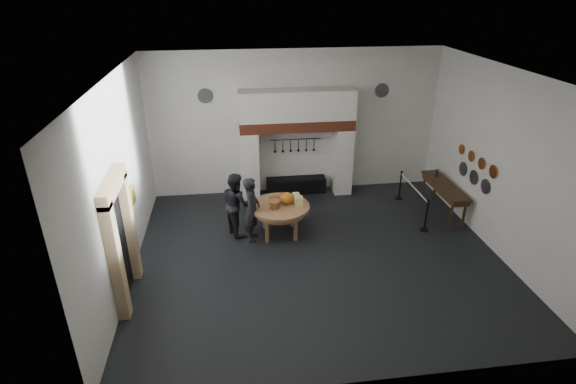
{
  "coord_description": "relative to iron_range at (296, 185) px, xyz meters",
  "views": [
    {
      "loc": [
        -2.01,
        -9.39,
        6.32
      ],
      "look_at": [
        -0.63,
        0.95,
        1.35
      ],
      "focal_mm": 28.0,
      "sensor_mm": 36.0,
      "label": 1
    }
  ],
  "objects": [
    {
      "name": "side_table",
      "position": [
        4.1,
        -1.94,
        0.62
      ],
      "size": [
        0.55,
        2.2,
        0.06
      ],
      "primitive_type": "cube",
      "color": "#3C2B16",
      "rests_on": "floor"
    },
    {
      "name": "work_table",
      "position": [
        -0.83,
        -2.57,
        0.59
      ],
      "size": [
        1.86,
        1.86,
        0.07
      ],
      "primitive_type": "cylinder",
      "rotation": [
        0.0,
        0.0,
        0.18
      ],
      "color": "#A57A4E",
      "rests_on": "floor"
    },
    {
      "name": "pewter_plate_right",
      "position": [
        4.46,
        -2.12,
        1.2
      ],
      "size": [
        0.03,
        0.4,
        0.4
      ],
      "primitive_type": "cylinder",
      "rotation": [
        0.0,
        1.57,
        0.0
      ],
      "color": "#4C4C51",
      "rests_on": "wall_right"
    },
    {
      "name": "pewter_jug",
      "position": [
        4.1,
        -1.34,
        0.76
      ],
      "size": [
        0.12,
        0.12,
        0.22
      ],
      "primitive_type": "cylinder",
      "color": "#47474C",
      "rests_on": "side_table"
    },
    {
      "name": "wall_right",
      "position": [
        4.5,
        -3.72,
        2.0
      ],
      "size": [
        0.02,
        8.0,
        4.5
      ],
      "primitive_type": "cube",
      "color": "silver",
      "rests_on": "floor"
    },
    {
      "name": "barrier_rope",
      "position": [
        3.17,
        -1.9,
        0.6
      ],
      "size": [
        0.04,
        2.0,
        0.04
      ],
      "primitive_type": "cylinder",
      "rotation": [
        1.57,
        0.0,
        0.0
      ],
      "color": "silver",
      "rests_on": "barrier_post_near"
    },
    {
      "name": "floor",
      "position": [
        0.0,
        -3.72,
        -0.25
      ],
      "size": [
        9.0,
        8.0,
        0.02
      ],
      "primitive_type": "cube",
      "color": "black",
      "rests_on": "ground"
    },
    {
      "name": "wall_plaque",
      "position": [
        -4.45,
        -2.92,
        1.35
      ],
      "size": [
        0.05,
        0.34,
        0.44
      ],
      "primitive_type": "cube",
      "color": "gold",
      "rests_on": "wall_left"
    },
    {
      "name": "cheese_block_big",
      "position": [
        -0.33,
        -2.62,
        0.74
      ],
      "size": [
        0.22,
        0.22,
        0.24
      ],
      "primitive_type": "cube",
      "color": "#D5D780",
      "rests_on": "work_table"
    },
    {
      "name": "copper_pan_c",
      "position": [
        4.46,
        -2.42,
        1.7
      ],
      "size": [
        0.03,
        0.3,
        0.3
      ],
      "primitive_type": "cylinder",
      "rotation": [
        0.0,
        1.57,
        0.0
      ],
      "color": "#C6662D",
      "rests_on": "wall_right"
    },
    {
      "name": "barrier_post_far",
      "position": [
        3.17,
        -0.9,
        0.2
      ],
      "size": [
        0.05,
        0.05,
        0.9
      ],
      "primitive_type": "cylinder",
      "color": "black",
      "rests_on": "floor"
    },
    {
      "name": "visitor_near",
      "position": [
        -1.58,
        -2.72,
        0.64
      ],
      "size": [
        0.53,
        0.71,
        1.78
      ],
      "primitive_type": "imported",
      "rotation": [
        0.0,
        0.0,
        1.4
      ],
      "color": "black",
      "rests_on": "floor"
    },
    {
      "name": "pewter_plate_left",
      "position": [
        4.46,
        -3.32,
        1.2
      ],
      "size": [
        0.03,
        0.4,
        0.4
      ],
      "primitive_type": "cylinder",
      "rotation": [
        0.0,
        1.57,
        0.0
      ],
      "color": "#4C4C51",
      "rests_on": "wall_right"
    },
    {
      "name": "wall_left",
      "position": [
        -4.5,
        -3.72,
        2.0
      ],
      "size": [
        0.02,
        8.0,
        4.5
      ],
      "primitive_type": "cube",
      "color": "silver",
      "rests_on": "floor"
    },
    {
      "name": "iron_range",
      "position": [
        0.0,
        0.0,
        0.0
      ],
      "size": [
        1.9,
        0.45,
        0.5
      ],
      "primitive_type": "cube",
      "color": "black",
      "rests_on": "floor"
    },
    {
      "name": "cheese_block_small",
      "position": [
        -0.35,
        -2.32,
        0.72
      ],
      "size": [
        0.18,
        0.18,
        0.2
      ],
      "primitive_type": "cube",
      "color": "#EED78E",
      "rests_on": "work_table"
    },
    {
      "name": "chimney_pier_left",
      "position": [
        -1.48,
        -0.07,
        0.82
      ],
      "size": [
        0.55,
        0.7,
        2.15
      ],
      "primitive_type": "cube",
      "color": "silver",
      "rests_on": "floor"
    },
    {
      "name": "utensil_rail",
      "position": [
        0.0,
        0.2,
        1.5
      ],
      "size": [
        1.6,
        0.02,
        0.02
      ],
      "primitive_type": "cylinder",
      "rotation": [
        0.0,
        1.57,
        0.0
      ],
      "color": "black",
      "rests_on": "wall_back"
    },
    {
      "name": "copper_pan_a",
      "position": [
        4.46,
        -3.52,
        1.7
      ],
      "size": [
        0.03,
        0.34,
        0.34
      ],
      "primitive_type": "cylinder",
      "rotation": [
        0.0,
        1.57,
        0.0
      ],
      "color": "#C6662D",
      "rests_on": "wall_right"
    },
    {
      "name": "pewter_plate_back_left",
      "position": [
        -2.7,
        0.24,
        2.95
      ],
      "size": [
        0.44,
        0.03,
        0.44
      ],
      "primitive_type": "cylinder",
      "rotation": [
        1.57,
        0.0,
        0.0
      ],
      "color": "#4C4C51",
      "rests_on": "wall_back"
    },
    {
      "name": "wicker_basket",
      "position": [
        -0.98,
        -2.72,
        0.73
      ],
      "size": [
        0.37,
        0.37,
        0.22
      ],
      "primitive_type": "cone",
      "rotation": [
        3.14,
        0.0,
        0.18
      ],
      "color": "olive",
      "rests_on": "work_table"
    },
    {
      "name": "pumpkin",
      "position": [
        -0.63,
        -2.47,
        0.78
      ],
      "size": [
        0.36,
        0.36,
        0.31
      ],
      "primitive_type": "ellipsoid",
      "color": "orange",
      "rests_on": "work_table"
    },
    {
      "name": "visitor_far",
      "position": [
        -1.98,
        -2.32,
        0.62
      ],
      "size": [
        0.95,
        1.04,
        1.75
      ],
      "primitive_type": "imported",
      "rotation": [
        0.0,
        0.0,
        1.98
      ],
      "color": "black",
      "rests_on": "floor"
    },
    {
      "name": "door_recess",
      "position": [
        -4.47,
        -4.72,
        1.0
      ],
      "size": [
        0.04,
        1.1,
        2.5
      ],
      "primitive_type": "cube",
      "color": "black",
      "rests_on": "floor"
    },
    {
      "name": "bread_loaf",
      "position": [
        -0.93,
        -2.22,
        0.69
      ],
      "size": [
        0.31,
        0.18,
        0.13
      ],
      "primitive_type": "ellipsoid",
      "color": "#AC843D",
      "rests_on": "work_table"
    },
    {
      "name": "copper_pan_b",
      "position": [
        4.46,
        -2.97,
        1.7
      ],
      "size": [
        0.03,
        0.32,
        0.32
      ],
      "primitive_type": "cylinder",
      "rotation": [
        0.0,
        1.57,
        0.0
      ],
      "color": "#C6662D",
      "rests_on": "wall_right"
    },
    {
      "name": "pewter_plate_mid",
      "position": [
        4.46,
        -2.72,
        1.2
      ],
      "size": [
        0.03,
        0.4,
        0.4
      ],
      "primitive_type": "cylinder",
      "rotation": [
        0.0,
        1.57,
        0.0
      ],
      "color": "#4C4C51",
      "rests_on": "wall_right"
    },
    {
      "name": "door_jamb_far",
      "position": [
        -4.38,
        -4.02,
        1.05
      ],
      "size": [
        0.22,
        0.3,
        2.6
      ],
      "primitive_type": "cube",
      "color": "tan",
      "rests_on": "floor"
    },
    {
      "name": "ceiling",
      "position": [
        0.0,
        -3.72,
        4.25
      ],
      "size": [
        9.0,
        8.0,
        0.02
      ],
      "primitive_type": "cube",
      "color": "silver",
      "rests_on": "wall_back"
    },
    {
      "name": "hearth_brick_band",
      "position": [
        0.0,
        -0.07,
        2.06
      ],
      "size": [
        3.5,
        0.72,
        0.32
      ],
      "primitive_type": "cube",
      "color": "#9E442B",
      "rests_on": "chimney_pier_left"
    },
    {
      "name": "wall_front",
      "position": [
        0.0,
        -7.72,
        2.0
      ],
      "size": [
        9.0,
        0.02,
        4.5
      ],
      "primitive_type": "cube",
      "color": "silver",
      "rests_on": "floor"
    },
    {
      "name": "chimney_hood",
      "position": [
        0.0,
        -0.07,
        2.67
      ],
      "size": [
        3.5,
        0.7,
        0.9
      ],
      "primitive_type": "cube",
      "color": "silver",
      "rests_on": "hearth_brick_band"
    },
    {
      "name": "wall_back",
      "position": [
        0.0,
        0.28,
        2.0
      ],
      "size": [
        9.0,
        0.02,
        4.5
      ],
      "primitive_type": "cube",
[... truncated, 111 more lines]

